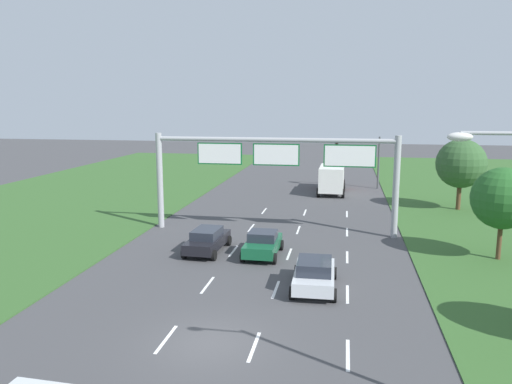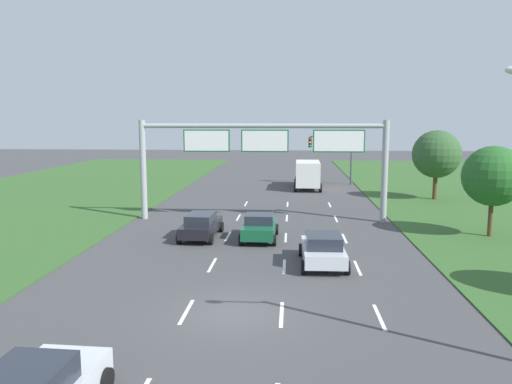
# 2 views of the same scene
# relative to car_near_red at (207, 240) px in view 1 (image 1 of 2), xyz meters

# --- Properties ---
(ground_plane) EXTENTS (200.00, 200.00, 0.00)m
(ground_plane) POSITION_rel_car_near_red_xyz_m (3.31, -11.60, -0.76)
(ground_plane) COLOR #424244
(lane_dashes_inner_left) EXTENTS (0.14, 44.40, 0.01)m
(lane_dashes_inner_left) POSITION_rel_car_near_red_xyz_m (1.56, -8.60, -0.76)
(lane_dashes_inner_left) COLOR white
(lane_dashes_inner_left) RESTS_ON ground_plane
(lane_dashes_inner_right) EXTENTS (0.14, 44.40, 0.01)m
(lane_dashes_inner_right) POSITION_rel_car_near_red_xyz_m (5.06, -8.60, -0.76)
(lane_dashes_inner_right) COLOR white
(lane_dashes_inner_right) RESTS_ON ground_plane
(lane_dashes_slip) EXTENTS (0.14, 44.40, 0.01)m
(lane_dashes_slip) POSITION_rel_car_near_red_xyz_m (8.56, -8.60, -0.76)
(lane_dashes_slip) COLOR white
(lane_dashes_slip) RESTS_ON ground_plane
(car_near_red) EXTENTS (2.23, 4.42, 1.48)m
(car_near_red) POSITION_rel_car_near_red_xyz_m (0.00, 0.00, 0.00)
(car_near_red) COLOR black
(car_near_red) RESTS_ON ground_plane
(car_mid_lane) EXTENTS (2.28, 4.26, 1.55)m
(car_mid_lane) POSITION_rel_car_near_red_xyz_m (6.93, -5.20, 0.03)
(car_mid_lane) COLOR silver
(car_mid_lane) RESTS_ON ground_plane
(car_far_ahead) EXTENTS (2.14, 3.97, 1.52)m
(car_far_ahead) POSITION_rel_car_near_red_xyz_m (3.52, -0.23, -0.00)
(car_far_ahead) COLOR #145633
(car_far_ahead) RESTS_ON ground_plane
(box_truck) EXTENTS (2.76, 7.29, 2.85)m
(box_truck) POSITION_rel_car_near_red_xyz_m (7.02, 22.53, 0.82)
(box_truck) COLOR #B21E19
(box_truck) RESTS_ON ground_plane
(sign_gantry) EXTENTS (17.24, 0.44, 7.00)m
(sign_gantry) POSITION_rel_car_near_red_xyz_m (3.52, 5.50, 4.21)
(sign_gantry) COLOR #9EA0A5
(sign_gantry) RESTS_ON ground_plane
(traffic_light_mast) EXTENTS (4.76, 0.49, 5.60)m
(traffic_light_mast) POSITION_rel_car_near_red_xyz_m (9.91, 25.84, 3.10)
(traffic_light_mast) COLOR #47494F
(traffic_light_mast) RESTS_ON ground_plane
(roadside_tree_mid) EXTENTS (3.59, 3.59, 5.50)m
(roadside_tree_mid) POSITION_rel_car_near_red_xyz_m (17.30, 1.40, 2.93)
(roadside_tree_mid) COLOR #513823
(roadside_tree_mid) RESTS_ON ground_plane
(roadside_tree_far) EXTENTS (4.18, 4.18, 6.14)m
(roadside_tree_far) POSITION_rel_car_near_red_xyz_m (18.01, 15.71, 3.27)
(roadside_tree_far) COLOR #513823
(roadside_tree_far) RESTS_ON ground_plane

